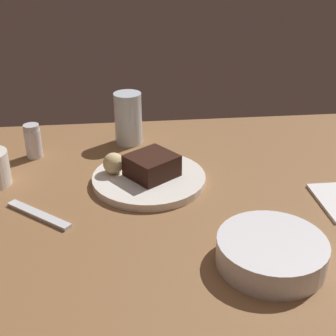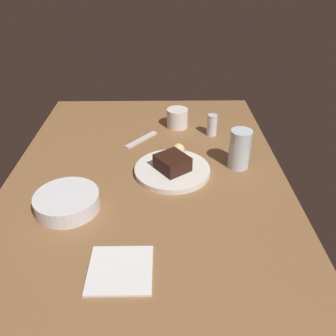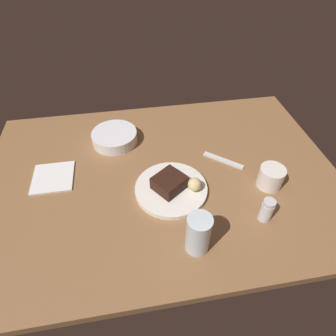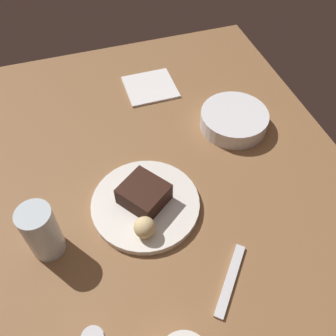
# 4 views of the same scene
# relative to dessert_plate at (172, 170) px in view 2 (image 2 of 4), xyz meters

# --- Properties ---
(dining_table) EXTENTS (1.20, 0.84, 0.03)m
(dining_table) POSITION_rel_dessert_plate_xyz_m (-0.02, 0.08, -0.02)
(dining_table) COLOR brown
(dining_table) RESTS_ON ground
(dessert_plate) EXTENTS (0.23, 0.23, 0.02)m
(dessert_plate) POSITION_rel_dessert_plate_xyz_m (0.00, 0.00, 0.00)
(dessert_plate) COLOR white
(dessert_plate) RESTS_ON dining_table
(chocolate_cake_slice) EXTENTS (0.12, 0.12, 0.04)m
(chocolate_cake_slice) POSITION_rel_dessert_plate_xyz_m (-0.01, -0.00, 0.03)
(chocolate_cake_slice) COLOR black
(chocolate_cake_slice) RESTS_ON dessert_plate
(bread_roll) EXTENTS (0.04, 0.04, 0.04)m
(bread_roll) POSITION_rel_dessert_plate_xyz_m (0.07, -0.02, 0.03)
(bread_roll) COLOR #DBC184
(bread_roll) RESTS_ON dessert_plate
(salt_shaker) EXTENTS (0.04, 0.04, 0.08)m
(salt_shaker) POSITION_rel_dessert_plate_xyz_m (0.25, -0.15, 0.03)
(salt_shaker) COLOR silver
(salt_shaker) RESTS_ON dining_table
(water_glass) EXTENTS (0.07, 0.07, 0.12)m
(water_glass) POSITION_rel_dessert_plate_xyz_m (0.03, -0.21, 0.05)
(water_glass) COLOR silver
(water_glass) RESTS_ON dining_table
(side_bowl) EXTENTS (0.17, 0.17, 0.04)m
(side_bowl) POSITION_rel_dessert_plate_xyz_m (-0.17, 0.28, 0.01)
(side_bowl) COLOR silver
(side_bowl) RESTS_ON dining_table
(coffee_cup) EXTENTS (0.08, 0.08, 0.07)m
(coffee_cup) POSITION_rel_dessert_plate_xyz_m (0.32, -0.03, 0.03)
(coffee_cup) COLOR silver
(coffee_cup) RESTS_ON dining_table
(dessert_spoon) EXTENTS (0.13, 0.11, 0.01)m
(dessert_spoon) POSITION_rel_dessert_plate_xyz_m (0.21, 0.11, -0.00)
(dessert_spoon) COLOR silver
(dessert_spoon) RESTS_ON dining_table
(folded_napkin) EXTENTS (0.13, 0.14, 0.01)m
(folded_napkin) POSITION_rel_dessert_plate_xyz_m (-0.38, 0.12, -0.01)
(folded_napkin) COLOR white
(folded_napkin) RESTS_ON dining_table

